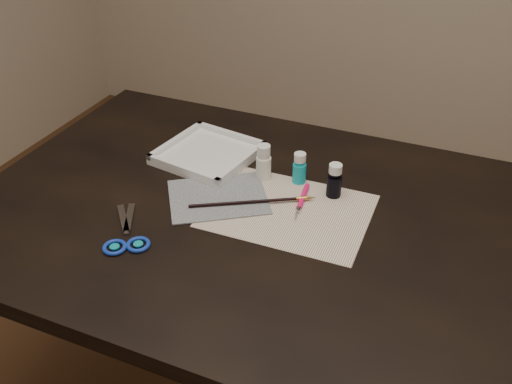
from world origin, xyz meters
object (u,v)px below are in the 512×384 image
at_px(palette_tray, 208,153).
at_px(canvas, 218,197).
at_px(paint_bottle_navy, 334,180).
at_px(paper, 289,211).
at_px(paint_bottle_white, 264,162).
at_px(scissors, 123,228).
at_px(paint_bottle_cyan, 299,168).

bearing_deg(palette_tray, canvas, -56.16).
xyz_separation_m(paint_bottle_navy, palette_tray, (-0.35, 0.04, -0.03)).
distance_m(paper, paint_bottle_white, 0.16).
xyz_separation_m(paper, scissors, (-0.30, -0.21, 0.00)).
xyz_separation_m(paint_bottle_cyan, palette_tray, (-0.26, 0.02, -0.03)).
bearing_deg(paint_bottle_cyan, scissors, -130.84).
height_order(paint_bottle_cyan, scissors, paint_bottle_cyan).
bearing_deg(paint_bottle_white, palette_tray, 168.54).
relative_size(paint_bottle_cyan, paint_bottle_navy, 0.94).
height_order(paper, paint_bottle_white, paint_bottle_white).
distance_m(paint_bottle_white, scissors, 0.37).
bearing_deg(paint_bottle_cyan, canvas, -137.29).
distance_m(canvas, paint_bottle_cyan, 0.21).
relative_size(paint_bottle_navy, palette_tray, 0.38).
bearing_deg(paint_bottle_white, paint_bottle_navy, -3.01).
bearing_deg(palette_tray, paper, -27.32).
relative_size(paper, paint_bottle_white, 4.00).
xyz_separation_m(paper, paint_bottle_cyan, (-0.02, 0.12, 0.04)).
xyz_separation_m(paint_bottle_white, paint_bottle_cyan, (0.09, 0.01, -0.01)).
distance_m(paint_bottle_white, palette_tray, 0.18).
xyz_separation_m(paper, palette_tray, (-0.28, 0.14, 0.01)).
distance_m(paper, canvas, 0.17).
distance_m(paint_bottle_white, paint_bottle_cyan, 0.09).
bearing_deg(paper, paint_bottle_cyan, 98.84).
relative_size(paint_bottle_white, scissors, 0.45).
bearing_deg(palette_tray, paint_bottle_navy, -7.15).
distance_m(paint_bottle_navy, scissors, 0.49).
bearing_deg(canvas, scissors, -125.16).
xyz_separation_m(canvas, paint_bottle_white, (0.06, 0.12, 0.04)).
height_order(paint_bottle_white, paint_bottle_cyan, paint_bottle_white).
distance_m(paint_bottle_cyan, scissors, 0.44).
distance_m(paint_bottle_navy, palette_tray, 0.35).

